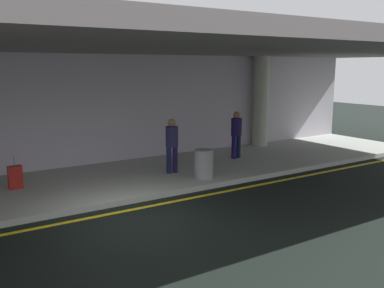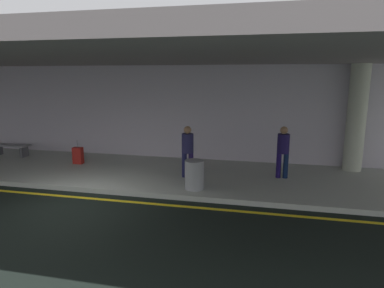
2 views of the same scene
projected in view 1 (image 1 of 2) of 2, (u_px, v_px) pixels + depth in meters
ground_plane at (134, 219)px, 9.66m from camera, size 60.00×60.00×0.00m
sidewalk at (87, 184)px, 12.21m from camera, size 26.00×4.20×0.15m
lane_stripe_yellow at (123, 211)px, 10.15m from camera, size 26.00×0.14×0.01m
support_column_left_mid at (261, 101)px, 17.53m from camera, size 0.63×0.63×3.65m
ceiling_overhang at (87, 45)px, 11.10m from camera, size 28.00×13.20×0.30m
terminal_back_wall at (61, 113)px, 13.75m from camera, size 26.00×0.30×3.80m
traveler_with_luggage at (236, 132)px, 15.16m from camera, size 0.38×0.38×1.68m
person_waiting_for_ride at (172, 142)px, 13.07m from camera, size 0.38×0.38×1.68m
suitcase_upright_primary at (15, 177)px, 11.48m from camera, size 0.36×0.22×0.90m
trash_bin_steel at (204, 164)px, 12.53m from camera, size 0.56×0.56×0.85m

